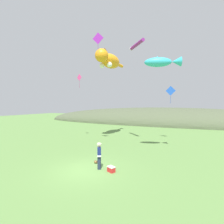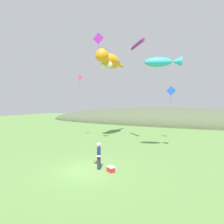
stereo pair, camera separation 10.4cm
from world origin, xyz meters
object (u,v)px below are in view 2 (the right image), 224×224
Objects in this scene: kite_diamond_pink at (80,78)px; kite_spool at (96,162)px; kite_diamond_blue at (171,91)px; kite_fish_windsock at (162,62)px; kite_diamond_violet at (98,39)px; picnic_cooler at (111,169)px; kite_giant_cat at (109,60)px; kite_tube_streamer at (137,44)px; festival_attendant at (99,155)px.

kite_spool is at bearing -48.52° from kite_diamond_pink.
kite_fish_windsock is at bearing -91.18° from kite_diamond_blue.
kite_spool is 0.11× the size of kite_diamond_violet.
kite_fish_windsock reaches higher than kite_diamond_blue.
picnic_cooler is 0.28× the size of kite_diamond_blue.
kite_spool is at bearing -70.04° from kite_giant_cat.
kite_diamond_pink is (-3.34, -1.66, -2.18)m from kite_giant_cat.
kite_giant_cat is 2.74× the size of kite_tube_streamer.
picnic_cooler is 0.18× the size of kite_fish_windsock.
kite_diamond_pink is (-6.69, 7.56, 7.64)m from kite_spool.
kite_spool is at bearing -130.39° from kite_fish_windsock.
kite_fish_windsock is at bearing 68.26° from picnic_cooler.
kite_diamond_pink is 11.34m from kite_diamond_blue.
kite_tube_streamer is 1.42× the size of kite_diamond_pink.
kite_diamond_violet is at bearing 116.94° from kite_spool.
kite_diamond_pink is at bearing -163.88° from kite_diamond_blue.
kite_fish_windsock is at bearing -0.85° from kite_diamond_violet.
kite_fish_windsock is 1.54× the size of kite_diamond_violet.
kite_diamond_pink reaches higher than kite_diamond_blue.
kite_fish_windsock is (3.94, 4.63, 7.90)m from kite_spool.
kite_diamond_violet is 1.18× the size of kite_diamond_pink.
kite_fish_windsock reaches higher than festival_attendant.
festival_attendant is 1.21m from picnic_cooler.
kite_diamond_blue reaches higher than festival_attendant.
kite_diamond_pink is (-7.50, 0.02, -3.08)m from kite_tube_streamer.
kite_giant_cat reaches higher than kite_spool.
kite_spool is 13.13m from kite_tube_streamer.
kite_giant_cat is (-5.04, 10.23, 9.76)m from picnic_cooler.
picnic_cooler is at bearing -54.48° from kite_diamond_violet.
kite_spool is (-0.77, 0.91, -0.84)m from festival_attendant.
kite_diamond_pink is at bearing 131.48° from kite_spool.
kite_tube_streamer is at bearing 137.06° from kite_fish_windsock.
kite_giant_cat is 4.58m from kite_tube_streamer.
kite_diamond_violet is at bearing -138.78° from kite_tube_streamer.
picnic_cooler is at bearing -101.48° from kite_diamond_blue.
kite_diamond_violet is 1.02× the size of kite_diamond_blue.
festival_attendant is 14.16m from kite_giant_cat.
kite_fish_windsock is at bearing -15.42° from kite_diamond_pink.
kite_spool is 0.09× the size of kite_tube_streamer.
kite_giant_cat is 4.32m from kite_diamond_pink.
kite_diamond_violet is at bearing 119.35° from festival_attendant.
kite_giant_cat is at bearing 109.96° from kite_spool.
kite_diamond_violet reaches higher than kite_giant_cat.
kite_tube_streamer is (0.05, 8.45, 9.87)m from festival_attendant.
kite_diamond_violet reaches higher than kite_spool.
kite_diamond_pink is (-10.63, 2.93, -0.26)m from kite_fish_windsock.
kite_diamond_pink is (-8.38, 8.57, 7.57)m from picnic_cooler.
kite_fish_windsock is (2.25, 5.64, 7.83)m from picnic_cooler.
kite_spool is at bearing -110.85° from kite_diamond_blue.
kite_tube_streamer is at bearing 83.85° from kite_spool.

